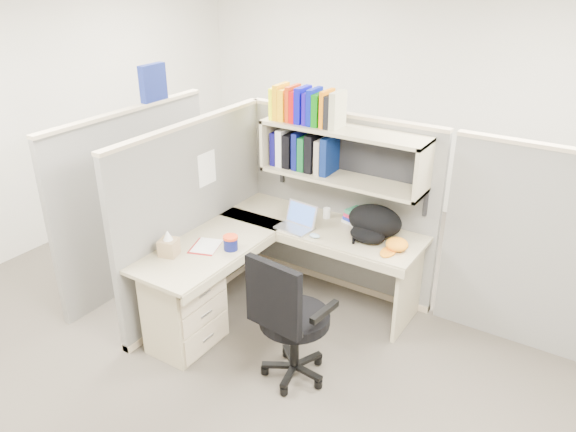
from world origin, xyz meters
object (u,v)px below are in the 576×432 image
Objects in this scene: backpack at (372,224)px; laptop at (294,218)px; desk at (222,287)px; snack_canister at (231,243)px; task_chair at (291,337)px.

laptop is at bearing -170.62° from backpack.
snack_canister is (0.02, 0.11, 0.35)m from desk.
laptop is 2.50× the size of snack_canister.
laptop is (0.25, 0.67, 0.40)m from desk.
desk is 0.82m from laptop.
backpack reaches higher than snack_canister.
backpack is 1.16m from task_chair.
backpack is 3.81× the size of snack_canister.
task_chair is (0.50, -0.85, -0.46)m from laptop.
task_chair reaches higher than backpack.
task_chair reaches higher than desk.
task_chair is (0.75, -0.18, -0.07)m from desk.
laptop is at bearing 68.12° from snack_canister.
desk is 1.29m from backpack.
backpack reaches higher than laptop.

